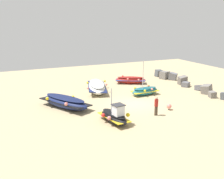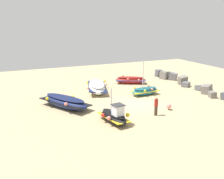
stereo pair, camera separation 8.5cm
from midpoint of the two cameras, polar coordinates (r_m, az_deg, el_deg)
name	(u,v)px [view 1 (the left image)]	position (r m, az deg, el deg)	size (l,w,h in m)	color
ground_plane	(135,104)	(26.07, 4.80, -3.02)	(44.77, 44.77, 0.00)	tan
fishing_boat_0	(65,102)	(25.05, -10.12, -2.60)	(5.66, 4.19, 1.16)	navy
fishing_boat_1	(130,80)	(33.91, 3.91, 2.07)	(2.96, 4.00, 0.89)	maroon
fishing_boat_2	(114,116)	(21.20, 0.40, -5.73)	(3.37, 1.95, 2.76)	black
fishing_boat_3	(145,91)	(28.94, 7.00, -0.30)	(1.57, 3.22, 3.80)	#1E6670
fishing_boat_4	(97,87)	(30.21, -3.35, 0.62)	(5.72, 3.48, 1.15)	white
person_walking	(156,105)	(22.90, 9.37, -3.25)	(0.32, 0.32, 1.66)	brown
breakwater_rocks	(208,90)	(31.25, 19.88, -0.01)	(20.24, 2.62, 1.33)	#4C5156
mooring_buoy_0	(169,106)	(24.68, 12.03, -3.54)	(0.45, 0.45, 0.57)	#3F3F42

